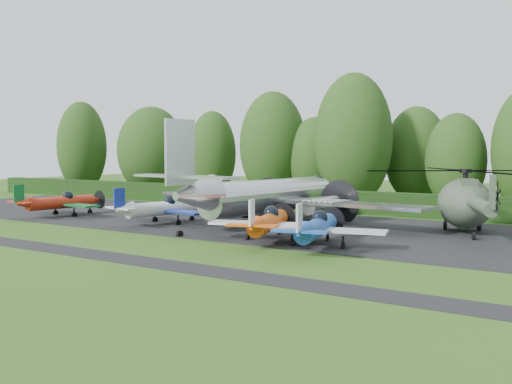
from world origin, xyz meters
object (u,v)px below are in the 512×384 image
Objects in this scene: transport_plane at (267,195)px; light_plane_orange at (269,222)px; light_plane_white at (163,208)px; light_plane_blue at (317,227)px; helicopter at (465,199)px; light_plane_red at (61,202)px.

transport_plane reaches higher than light_plane_orange.
light_plane_white is 1.01× the size of light_plane_blue.
light_plane_blue is at bearing -24.04° from light_plane_white.
light_plane_red is at bearing -142.96° from helicopter.
transport_plane is 3.03× the size of light_plane_blue.
helicopter is at bearing 5.86° from transport_plane.
transport_plane is 8.98m from light_plane_orange.
light_plane_red is 0.99× the size of light_plane_blue.
light_plane_red is 25.93m from light_plane_blue.
light_plane_orange is 0.51× the size of helicopter.
transport_plane reaches higher than helicopter.
light_plane_white is 15.30m from light_plane_blue.
helicopter is (20.42, 7.78, 1.11)m from light_plane_white.
light_plane_red is at bearing -169.72° from transport_plane.
light_plane_red is (-17.42, -5.39, -0.98)m from transport_plane.
transport_plane is 3.03× the size of light_plane_orange.
light_plane_white is at bearing -137.36° from helicopter.
transport_plane is 3.01× the size of light_plane_white.
light_plane_white is 11.67m from light_plane_orange.
helicopter reaches higher than light_plane_red.
light_plane_orange is 3.64m from light_plane_blue.
transport_plane is 14.25m from helicopter.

